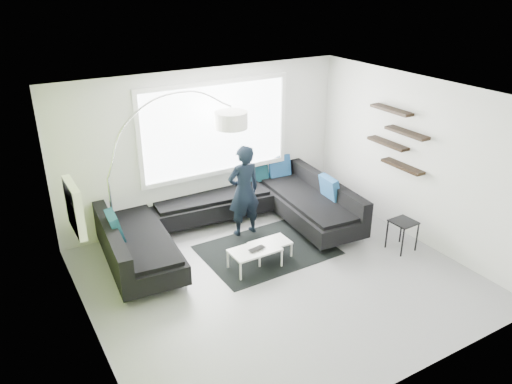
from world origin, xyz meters
TOP-DOWN VIEW (x-y plane):
  - ground at (0.00, 0.00)m, footprint 5.50×5.50m
  - room_shell at (0.04, 0.21)m, footprint 5.54×5.04m
  - sectional_sofa at (-0.09, 1.51)m, footprint 4.40×2.93m
  - rug at (0.28, 0.78)m, footprint 2.15×1.58m
  - coffee_table at (0.02, 0.49)m, footprint 1.03×0.60m
  - arc_lamp at (-1.90, 2.11)m, footprint 2.58×1.47m
  - side_table at (2.25, -0.33)m, footprint 0.40×0.40m
  - person at (0.24, 1.50)m, footprint 0.61×0.40m
  - laptop at (-0.14, 0.35)m, footprint 0.33×0.26m

SIDE VIEW (x-z plane):
  - ground at x=0.00m, z-range 0.00..0.00m
  - rug at x=0.28m, z-range 0.00..0.01m
  - coffee_table at x=0.02m, z-range 0.00..0.33m
  - side_table at x=2.25m, z-range 0.00..0.53m
  - laptop at x=-0.14m, z-range 0.33..0.36m
  - sectional_sofa at x=-0.09m, z-range -0.05..0.86m
  - person at x=0.24m, z-range 0.00..1.66m
  - arc_lamp at x=-1.90m, z-range 0.00..2.59m
  - room_shell at x=0.04m, z-range 0.40..3.22m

